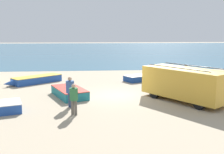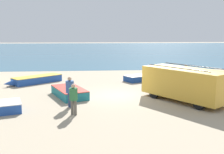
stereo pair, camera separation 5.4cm
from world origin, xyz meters
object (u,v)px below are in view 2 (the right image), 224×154
(fishing_rowboat_1, at_px, (206,77))
(fisherman_0, at_px, (186,73))
(parked_van, at_px, (184,83))
(fishing_rowboat_0, at_px, (36,80))
(fishing_rowboat_4, at_px, (149,77))
(fisherman_1, at_px, (70,89))
(fisherman_2, at_px, (73,97))
(fishing_rowboat_2, at_px, (69,92))

(fishing_rowboat_1, distance_m, fisherman_0, 3.34)
(parked_van, relative_size, fishing_rowboat_0, 1.28)
(fishing_rowboat_4, height_order, fisherman_1, fisherman_1)
(fisherman_2, bearing_deg, fisherman_0, -40.26)
(fishing_rowboat_0, distance_m, fishing_rowboat_1, 14.98)
(fishing_rowboat_0, xyz_separation_m, fisherman_0, (12.33, -2.17, 0.72))
(fishing_rowboat_2, xyz_separation_m, fisherman_2, (0.60, -4.21, 0.70))
(fishing_rowboat_4, bearing_deg, fishing_rowboat_2, -166.74)
(fishing_rowboat_4, xyz_separation_m, fisherman_2, (-6.24, -9.97, 0.73))
(parked_van, distance_m, fisherman_2, 7.10)
(fishing_rowboat_0, xyz_separation_m, fisherman_2, (3.82, -9.15, 0.69))
(fishing_rowboat_0, relative_size, fisherman_1, 2.49)
(fishing_rowboat_2, distance_m, fishing_rowboat_4, 8.94)
(fishing_rowboat_1, bearing_deg, fisherman_0, 34.65)
(fishing_rowboat_2, bearing_deg, fishing_rowboat_0, 10.08)
(fishing_rowboat_1, xyz_separation_m, fisherman_1, (-11.45, -7.43, 0.73))
(parked_van, height_order, fisherman_0, parked_van)
(fisherman_1, bearing_deg, parked_van, 155.44)
(parked_van, height_order, fishing_rowboat_1, parked_van)
(fisherman_2, bearing_deg, fishing_rowboat_1, -41.01)
(fishing_rowboat_0, bearing_deg, parked_van, 106.88)
(fisherman_2, bearing_deg, fisherman_1, 21.85)
(parked_van, relative_size, fishing_rowboat_1, 1.19)
(fishing_rowboat_0, distance_m, fishing_rowboat_2, 5.90)
(fishing_rowboat_0, relative_size, fishing_rowboat_4, 0.83)
(parked_van, distance_m, fishing_rowboat_2, 7.59)
(parked_van, xyz_separation_m, fisherman_2, (-6.71, -2.34, -0.16))
(fishing_rowboat_4, bearing_deg, fisherman_2, -148.86)
(fishing_rowboat_1, bearing_deg, fishing_rowboat_4, -13.64)
(fishing_rowboat_2, height_order, fisherman_2, fisherman_2)
(fishing_rowboat_0, bearing_deg, fisherman_1, 74.46)
(fishing_rowboat_1, distance_m, fishing_rowboat_2, 12.66)
(fishing_rowboat_1, relative_size, fishing_rowboat_4, 0.88)
(fishing_rowboat_4, distance_m, fisherman_2, 11.78)
(parked_van, relative_size, fishing_rowboat_2, 1.37)
(parked_van, relative_size, fisherman_1, 3.18)
(fishing_rowboat_0, bearing_deg, fishing_rowboat_4, 144.44)
(fisherman_0, bearing_deg, fisherman_1, -166.41)
(parked_van, bearing_deg, fisherman_1, 63.01)
(parked_van, distance_m, fishing_rowboat_0, 12.57)
(fishing_rowboat_0, height_order, fishing_rowboat_4, fishing_rowboat_0)
(fishing_rowboat_4, height_order, fisherman_2, fisherman_2)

